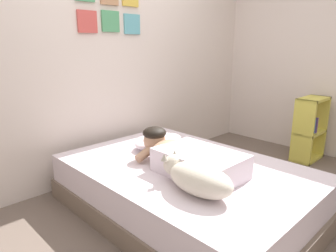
{
  "coord_description": "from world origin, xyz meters",
  "views": [
    {
      "loc": [
        -1.78,
        -1.33,
        1.33
      ],
      "look_at": [
        0.01,
        0.51,
        0.65
      ],
      "focal_mm": 32.49,
      "sensor_mm": 36.0,
      "label": 1
    }
  ],
  "objects_px": {
    "bed": "(185,188)",
    "bookshelf": "(309,129)",
    "cell_phone": "(227,169)",
    "pillow": "(159,141)",
    "person_lying": "(186,156)",
    "dog": "(197,177)",
    "coffee_cup": "(151,144)"
  },
  "relations": [
    {
      "from": "dog",
      "to": "cell_phone",
      "type": "bearing_deg",
      "value": 9.36
    },
    {
      "from": "bed",
      "to": "person_lying",
      "type": "height_order",
      "value": "person_lying"
    },
    {
      "from": "pillow",
      "to": "cell_phone",
      "type": "bearing_deg",
      "value": -89.21
    },
    {
      "from": "bookshelf",
      "to": "person_lying",
      "type": "bearing_deg",
      "value": 175.13
    },
    {
      "from": "bookshelf",
      "to": "cell_phone",
      "type": "bearing_deg",
      "value": -178.03
    },
    {
      "from": "cell_phone",
      "to": "bookshelf",
      "type": "xyz_separation_m",
      "value": [
        1.75,
        0.06,
        -0.02
      ]
    },
    {
      "from": "bed",
      "to": "cell_phone",
      "type": "bearing_deg",
      "value": -59.19
    },
    {
      "from": "bed",
      "to": "bookshelf",
      "type": "bearing_deg",
      "value": -6.71
    },
    {
      "from": "dog",
      "to": "cell_phone",
      "type": "height_order",
      "value": "dog"
    },
    {
      "from": "person_lying",
      "to": "coffee_cup",
      "type": "xyz_separation_m",
      "value": [
        0.13,
        0.56,
        -0.07
      ]
    },
    {
      "from": "coffee_cup",
      "to": "cell_phone",
      "type": "distance_m",
      "value": 0.8
    },
    {
      "from": "pillow",
      "to": "bookshelf",
      "type": "bearing_deg",
      "value": -22.11
    },
    {
      "from": "dog",
      "to": "cell_phone",
      "type": "xyz_separation_m",
      "value": [
        0.46,
        0.08,
        -0.1
      ]
    },
    {
      "from": "pillow",
      "to": "dog",
      "type": "xyz_separation_m",
      "value": [
        -0.45,
        -0.85,
        0.05
      ]
    },
    {
      "from": "bed",
      "to": "bookshelf",
      "type": "distance_m",
      "value": 1.94
    },
    {
      "from": "coffee_cup",
      "to": "bookshelf",
      "type": "bearing_deg",
      "value": -21.67
    },
    {
      "from": "person_lying",
      "to": "cell_phone",
      "type": "xyz_separation_m",
      "value": [
        0.23,
        -0.23,
        -0.1
      ]
    },
    {
      "from": "person_lying",
      "to": "cell_phone",
      "type": "height_order",
      "value": "person_lying"
    },
    {
      "from": "pillow",
      "to": "bookshelf",
      "type": "height_order",
      "value": "bookshelf"
    },
    {
      "from": "bed",
      "to": "bookshelf",
      "type": "height_order",
      "value": "bookshelf"
    },
    {
      "from": "dog",
      "to": "pillow",
      "type": "bearing_deg",
      "value": 62.22
    },
    {
      "from": "bed",
      "to": "pillow",
      "type": "xyz_separation_m",
      "value": [
        0.16,
        0.49,
        0.26
      ]
    },
    {
      "from": "cell_phone",
      "to": "coffee_cup",
      "type": "bearing_deg",
      "value": 96.96
    },
    {
      "from": "person_lying",
      "to": "dog",
      "type": "xyz_separation_m",
      "value": [
        -0.23,
        -0.3,
        -0.0
      ]
    },
    {
      "from": "pillow",
      "to": "bookshelf",
      "type": "xyz_separation_m",
      "value": [
        1.76,
        -0.71,
        -0.07
      ]
    },
    {
      "from": "pillow",
      "to": "cell_phone",
      "type": "distance_m",
      "value": 0.78
    },
    {
      "from": "cell_phone",
      "to": "bookshelf",
      "type": "distance_m",
      "value": 1.75
    },
    {
      "from": "person_lying",
      "to": "dog",
      "type": "bearing_deg",
      "value": -127.03
    },
    {
      "from": "pillow",
      "to": "person_lying",
      "type": "height_order",
      "value": "person_lying"
    },
    {
      "from": "person_lying",
      "to": "bookshelf",
      "type": "height_order",
      "value": "bookshelf"
    },
    {
      "from": "bed",
      "to": "person_lying",
      "type": "relative_size",
      "value": 2.19
    },
    {
      "from": "dog",
      "to": "coffee_cup",
      "type": "xyz_separation_m",
      "value": [
        0.36,
        0.87,
        -0.07
      ]
    }
  ]
}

